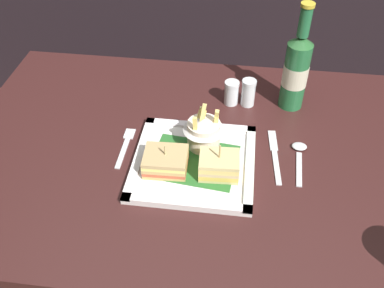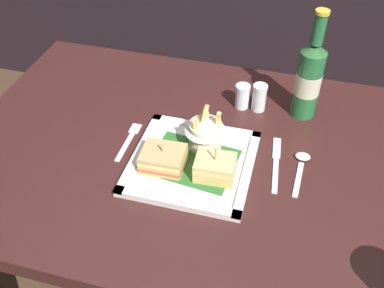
{
  "view_description": "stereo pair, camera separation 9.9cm",
  "coord_description": "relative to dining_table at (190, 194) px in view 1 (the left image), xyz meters",
  "views": [
    {
      "loc": [
        0.1,
        -0.75,
        1.48
      ],
      "look_at": [
        0.01,
        -0.02,
        0.82
      ],
      "focal_mm": 41.16,
      "sensor_mm": 36.0,
      "label": 1
    },
    {
      "loc": [
        0.2,
        -0.73,
        1.48
      ],
      "look_at": [
        0.01,
        -0.02,
        0.82
      ],
      "focal_mm": 41.16,
      "sensor_mm": 36.0,
      "label": 2
    }
  ],
  "objects": [
    {
      "name": "knife",
      "position": [
        0.2,
        0.01,
        0.16
      ],
      "size": [
        0.03,
        0.18,
        0.0
      ],
      "color": "silver",
      "rests_on": "dining_table"
    },
    {
      "name": "fries_cup",
      "position": [
        0.03,
        0.01,
        0.21
      ],
      "size": [
        0.09,
        0.09,
        0.11
      ],
      "color": "silver",
      "rests_on": "square_plate"
    },
    {
      "name": "sandwich_half_right",
      "position": [
        0.07,
        -0.08,
        0.19
      ],
      "size": [
        0.09,
        0.07,
        0.08
      ],
      "color": "#D7C17B",
      "rests_on": "square_plate"
    },
    {
      "name": "beer_bottle",
      "position": [
        0.24,
        0.21,
        0.26
      ],
      "size": [
        0.06,
        0.06,
        0.28
      ],
      "color": "#236739",
      "rests_on": "dining_table"
    },
    {
      "name": "salt_shaker",
      "position": [
        0.08,
        0.2,
        0.18
      ],
      "size": [
        0.04,
        0.04,
        0.07
      ],
      "color": "silver",
      "rests_on": "dining_table"
    },
    {
      "name": "fork",
      "position": [
        -0.15,
        -0.01,
        0.16
      ],
      "size": [
        0.02,
        0.14,
        0.0
      ],
      "color": "silver",
      "rests_on": "dining_table"
    },
    {
      "name": "spoon",
      "position": [
        0.25,
        0.02,
        0.16
      ],
      "size": [
        0.04,
        0.14,
        0.01
      ],
      "color": "silver",
      "rests_on": "dining_table"
    },
    {
      "name": "square_plate",
      "position": [
        0.01,
        -0.05,
        0.16
      ],
      "size": [
        0.27,
        0.27,
        0.02
      ],
      "color": "white",
      "rests_on": "dining_table"
    },
    {
      "name": "dining_table",
      "position": [
        0.0,
        0.0,
        0.0
      ],
      "size": [
        1.11,
        0.77,
        0.78
      ],
      "color": "#391A19",
      "rests_on": "ground_plane"
    },
    {
      "name": "pepper_shaker",
      "position": [
        0.13,
        0.2,
        0.19
      ],
      "size": [
        0.04,
        0.04,
        0.07
      ],
      "color": "silver",
      "rests_on": "dining_table"
    },
    {
      "name": "sandwich_half_left",
      "position": [
        -0.04,
        -0.08,
        0.19
      ],
      "size": [
        0.1,
        0.08,
        0.07
      ],
      "color": "tan",
      "rests_on": "square_plate"
    }
  ]
}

